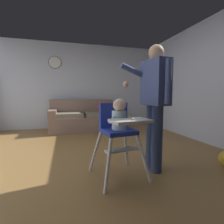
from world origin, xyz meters
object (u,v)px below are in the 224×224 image
at_px(high_chair, 118,124).
at_px(wall_clock, 55,62).
at_px(couch, 84,118).
at_px(adult_standing, 155,101).

bearing_deg(high_chair, wall_clock, -173.42).
distance_m(couch, adult_standing, 2.97).
bearing_deg(couch, high_chair, 1.95).
xyz_separation_m(couch, high_chair, (0.10, -2.91, 0.32)).
relative_size(high_chair, adult_standing, 0.59).
relative_size(high_chair, wall_clock, 2.67).
distance_m(couch, high_chair, 2.92).
distance_m(high_chair, adult_standing, 0.57).
bearing_deg(adult_standing, couch, -84.20).
xyz_separation_m(adult_standing, wall_clock, (-1.35, 3.33, 1.01)).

